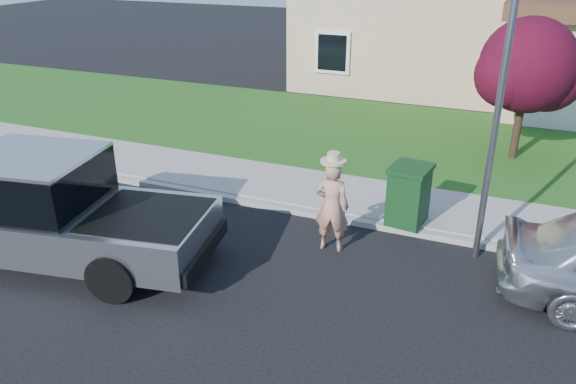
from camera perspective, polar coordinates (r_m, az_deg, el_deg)
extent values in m
plane|color=black|center=(9.63, -6.97, -8.97)|extent=(80.00, 80.00, 0.00)
cube|color=gray|center=(11.55, 4.38, -2.53)|extent=(40.00, 0.20, 0.12)
cube|color=gray|center=(12.50, 5.99, -0.37)|extent=(40.00, 2.00, 0.15)
cube|color=#174914|center=(16.59, 10.57, 5.51)|extent=(40.00, 7.00, 0.10)
cube|color=black|center=(20.73, 4.53, 13.96)|extent=(1.30, 0.10, 1.50)
cylinder|color=black|center=(9.32, -17.38, -8.25)|extent=(0.85, 0.44, 0.81)
cylinder|color=black|center=(10.75, -12.61, -3.16)|extent=(0.85, 0.44, 0.81)
cube|color=#A9ACB0|center=(10.75, -23.24, -2.88)|extent=(6.06, 2.99, 0.73)
cube|color=black|center=(10.54, -24.59, 0.97)|extent=(2.43, 2.23, 0.86)
cube|color=#A9ACB0|center=(10.39, -25.01, 3.24)|extent=(2.43, 2.23, 0.08)
cube|color=black|center=(9.64, -14.13, -2.37)|extent=(2.10, 2.02, 0.06)
cube|color=black|center=(9.51, -8.38, -5.92)|extent=(0.45, 1.93, 0.25)
cube|color=black|center=(11.86, -24.63, 2.88)|extent=(0.16, 0.24, 0.18)
imported|color=tan|center=(10.14, 4.48, -1.47)|extent=(0.67, 0.48, 1.72)
cylinder|color=#D0B785|center=(9.79, 4.64, 3.20)|extent=(0.46, 0.46, 0.05)
cylinder|color=#D0B785|center=(9.77, 4.65, 3.58)|extent=(0.23, 0.23, 0.16)
cylinder|color=black|center=(15.49, 22.27, 6.11)|extent=(0.20, 0.20, 1.62)
sphere|color=#430E1E|center=(15.13, 23.20, 11.74)|extent=(2.33, 2.33, 2.33)
sphere|color=#430E1E|center=(15.50, 24.92, 10.55)|extent=(1.72, 1.72, 1.72)
sphere|color=#430E1E|center=(14.87, 21.48, 11.02)|extent=(1.62, 1.62, 1.62)
cube|color=#0E3515|center=(11.14, 12.14, -0.46)|extent=(0.75, 0.85, 1.09)
cube|color=#0E3515|center=(10.92, 12.40, 2.35)|extent=(0.83, 0.92, 0.09)
cylinder|color=slate|center=(9.86, 20.29, 6.02)|extent=(0.12, 0.12, 4.83)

